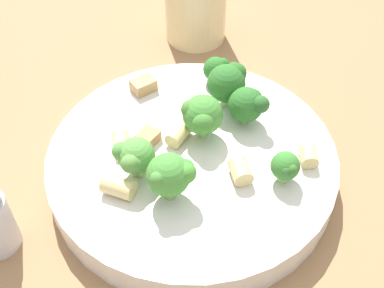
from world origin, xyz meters
TOP-DOWN VIEW (x-y plane):
  - ground_plane at (0.00, 0.00)m, footprint 2.00×2.00m
  - pasta_bowl at (0.00, 0.00)m, footprint 0.28×0.28m
  - broccoli_floret_0 at (0.07, -0.01)m, footprint 0.04×0.04m
  - broccoli_floret_1 at (0.04, -0.08)m, footprint 0.03×0.03m
  - broccoli_floret_2 at (0.07, 0.03)m, footprint 0.04×0.04m
  - broccoli_floret_3 at (-0.05, -0.03)m, footprint 0.04×0.04m
  - broccoli_floret_4 at (0.09, 0.07)m, footprint 0.03×0.03m
  - broccoli_floret_5 at (-0.06, 0.01)m, footprint 0.04×0.03m
  - broccoli_floret_6 at (0.02, 0.01)m, footprint 0.04×0.04m
  - rigatoni_0 at (0.08, -0.08)m, footprint 0.03×0.03m
  - rigatoni_1 at (-0.08, -0.00)m, footprint 0.03×0.03m
  - rigatoni_2 at (0.01, -0.05)m, footprint 0.03×0.03m
  - rigatoni_3 at (-0.00, 0.02)m, footprint 0.03×0.02m
  - rigatoni_4 at (-0.05, 0.04)m, footprint 0.02×0.03m
  - chicken_chunk_0 at (0.01, 0.10)m, footprint 0.03×0.02m
  - chicken_chunk_1 at (-0.02, 0.04)m, footprint 0.02×0.02m
  - drinking_glass at (0.15, 0.19)m, footprint 0.08×0.08m

SIDE VIEW (x-z plane):
  - ground_plane at x=0.00m, z-range 0.00..0.00m
  - pasta_bowl at x=0.00m, z-range 0.00..0.04m
  - chicken_chunk_1 at x=-0.02m, z-range 0.03..0.04m
  - chicken_chunk_0 at x=0.01m, z-range 0.03..0.05m
  - rigatoni_0 at x=0.08m, z-range 0.03..0.05m
  - rigatoni_3 at x=0.00m, z-range 0.03..0.05m
  - rigatoni_4 at x=-0.05m, z-range 0.03..0.05m
  - rigatoni_1 at x=-0.08m, z-range 0.03..0.05m
  - drinking_glass at x=0.15m, z-range -0.01..0.09m
  - rigatoni_2 at x=0.01m, z-range 0.03..0.05m
  - broccoli_floret_4 at x=0.09m, z-range 0.04..0.07m
  - broccoli_floret_1 at x=0.04m, z-range 0.04..0.07m
  - broccoli_floret_0 at x=0.07m, z-range 0.04..0.08m
  - broccoli_floret_5 at x=-0.06m, z-range 0.04..0.08m
  - broccoli_floret_6 at x=0.02m, z-range 0.04..0.08m
  - broccoli_floret_3 at x=-0.05m, z-range 0.04..0.08m
  - broccoli_floret_2 at x=0.07m, z-range 0.04..0.09m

